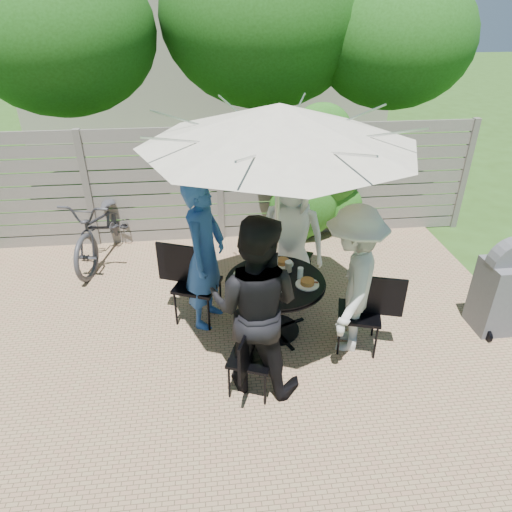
{
  "coord_description": "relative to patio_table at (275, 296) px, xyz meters",
  "views": [
    {
      "loc": [
        -0.18,
        -3.73,
        3.47
      ],
      "look_at": [
        0.31,
        0.7,
        0.93
      ],
      "focal_mm": 32.0,
      "sensor_mm": 36.0,
      "label": 1
    }
  ],
  "objects": [
    {
      "name": "backyard_envelope",
      "position": [
        -0.42,
        9.79,
        2.1
      ],
      "size": [
        60.0,
        60.0,
        5.0
      ],
      "color": "#2C4A17",
      "rests_on": "ground"
    },
    {
      "name": "patio_table",
      "position": [
        0.0,
        0.0,
        0.0
      ],
      "size": [
        1.44,
        1.44,
        0.73
      ],
      "rotation": [
        0.0,
        0.0,
        -0.39
      ],
      "color": "black",
      "rests_on": "ground"
    },
    {
      "name": "umbrella",
      "position": [
        0.0,
        -0.0,
        1.94
      ],
      "size": [
        3.54,
        3.54,
        2.64
      ],
      "rotation": [
        0.0,
        0.0,
        -0.39
      ],
      "color": "silver",
      "rests_on": "ground"
    },
    {
      "name": "chair_back",
      "position": [
        0.36,
        0.89,
        -0.22
      ],
      "size": [
        0.63,
        0.73,
        0.97
      ],
      "rotation": [
        0.0,
        0.0,
        4.23
      ],
      "color": "black",
      "rests_on": "ground"
    },
    {
      "name": "person_back",
      "position": [
        0.31,
        0.77,
        0.37
      ],
      "size": [
        1.0,
        0.83,
        1.74
      ],
      "primitive_type": "imported",
      "rotation": [
        0.0,
        0.0,
        5.9
      ],
      "color": "white",
      "rests_on": "ground"
    },
    {
      "name": "chair_left",
      "position": [
        -0.9,
        0.36,
        -0.2
      ],
      "size": [
        0.77,
        0.63,
        1.0
      ],
      "rotation": [
        0.0,
        0.0,
        5.91
      ],
      "color": "black",
      "rests_on": "ground"
    },
    {
      "name": "person_left",
      "position": [
        -0.77,
        0.31,
        0.41
      ],
      "size": [
        0.66,
        0.79,
        1.84
      ],
      "primitive_type": "imported",
      "rotation": [
        0.0,
        0.0,
        7.47
      ],
      "color": "#244F9D",
      "rests_on": "ground"
    },
    {
      "name": "chair_front",
      "position": [
        -0.36,
        -0.89,
        -0.25
      ],
      "size": [
        0.54,
        0.66,
        0.87
      ],
      "rotation": [
        0.0,
        0.0,
        1.2
      ],
      "color": "black",
      "rests_on": "ground"
    },
    {
      "name": "person_front",
      "position": [
        -0.31,
        -0.77,
        0.43
      ],
      "size": [
        1.11,
        1.0,
        1.88
      ],
      "primitive_type": "imported",
      "rotation": [
        0.0,
        0.0,
        2.76
      ],
      "color": "black",
      "rests_on": "ground"
    },
    {
      "name": "chair_right",
      "position": [
        0.9,
        -0.36,
        -0.22
      ],
      "size": [
        0.72,
        0.56,
        0.94
      ],
      "rotation": [
        0.0,
        0.0,
        2.86
      ],
      "color": "black",
      "rests_on": "ground"
    },
    {
      "name": "person_right",
      "position": [
        0.77,
        -0.31,
        0.35
      ],
      "size": [
        1.0,
        1.26,
        1.71
      ],
      "primitive_type": "imported",
      "rotation": [
        0.0,
        0.0,
        4.33
      ],
      "color": "silver",
      "rests_on": "ground"
    },
    {
      "name": "plate_back",
      "position": [
        0.14,
        0.33,
        0.24
      ],
      "size": [
        0.26,
        0.26,
        0.06
      ],
      "color": "white",
      "rests_on": "patio_table"
    },
    {
      "name": "plate_left",
      "position": [
        -0.33,
        0.14,
        0.24
      ],
      "size": [
        0.26,
        0.26,
        0.06
      ],
      "color": "white",
      "rests_on": "patio_table"
    },
    {
      "name": "plate_front",
      "position": [
        -0.14,
        -0.33,
        0.24
      ],
      "size": [
        0.26,
        0.26,
        0.06
      ],
      "color": "white",
      "rests_on": "patio_table"
    },
    {
      "name": "plate_right",
      "position": [
        0.33,
        -0.14,
        0.24
      ],
      "size": [
        0.26,
        0.26,
        0.06
      ],
      "color": "white",
      "rests_on": "patio_table"
    },
    {
      "name": "glass_back",
      "position": [
        0.0,
        0.28,
        0.29
      ],
      "size": [
        0.07,
        0.07,
        0.14
      ],
      "primitive_type": "cylinder",
      "color": "silver",
      "rests_on": "patio_table"
    },
    {
      "name": "glass_left",
      "position": [
        -0.28,
        0.0,
        0.29
      ],
      "size": [
        0.07,
        0.07,
        0.14
      ],
      "primitive_type": "cylinder",
      "color": "silver",
      "rests_on": "patio_table"
    },
    {
      "name": "glass_front",
      "position": [
        -0.0,
        -0.28,
        0.29
      ],
      "size": [
        0.07,
        0.07,
        0.14
      ],
      "primitive_type": "cylinder",
      "color": "silver",
      "rests_on": "patio_table"
    },
    {
      "name": "glass_right",
      "position": [
        0.28,
        -0.0,
        0.29
      ],
      "size": [
        0.07,
        0.07,
        0.14
      ],
      "primitive_type": "cylinder",
      "color": "silver",
      "rests_on": "patio_table"
    },
    {
      "name": "syrup_jug",
      "position": [
        -0.04,
        0.07,
        0.3
      ],
      "size": [
        0.09,
        0.09,
        0.16
      ],
      "primitive_type": "cylinder",
      "color": "#59280C",
      "rests_on": "patio_table"
    },
    {
      "name": "coffee_cup",
      "position": [
        0.18,
        0.17,
        0.28
      ],
      "size": [
        0.08,
        0.08,
        0.12
      ],
      "primitive_type": "cylinder",
      "color": "#C6B293",
      "rests_on": "patio_table"
    },
    {
      "name": "bicycle",
      "position": [
        -2.26,
        2.1,
        0.02
      ],
      "size": [
        1.09,
        2.1,
        1.05
      ],
      "primitive_type": "imported",
      "rotation": [
        0.0,
        0.0,
        -0.21
      ],
      "color": "#333338",
      "rests_on": "ground"
    },
    {
      "name": "bbq_grill",
      "position": [
        2.65,
        -0.22,
        0.04
      ],
      "size": [
        0.6,
        0.46,
        1.2
      ],
      "rotation": [
        0.0,
        0.0,
        0.01
      ],
      "color": "#58595D",
      "rests_on": "ground"
    }
  ]
}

